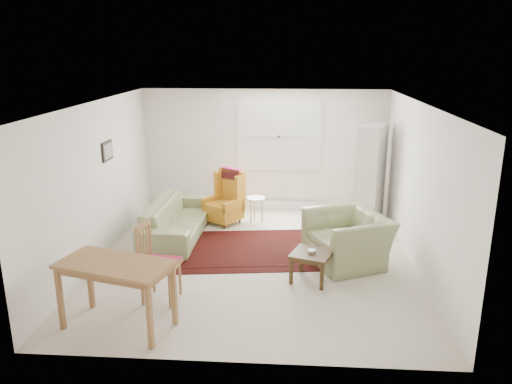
# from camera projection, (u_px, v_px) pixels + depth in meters

# --- Properties ---
(room) EXTENTS (5.04, 5.54, 2.51)m
(room) POSITION_uv_depth(u_px,v_px,m) (257.00, 181.00, 7.90)
(room) COLOR beige
(room) RESTS_ON ground
(rug) EXTENTS (3.05, 2.17, 0.03)m
(rug) POSITION_uv_depth(u_px,v_px,m) (246.00, 249.00, 8.43)
(rug) COLOR black
(rug) RESTS_ON ground
(sofa) EXTENTS (0.94, 2.27, 0.91)m
(sofa) POSITION_uv_depth(u_px,v_px,m) (177.00, 212.00, 8.94)
(sofa) COLOR #868F5F
(sofa) RESTS_ON ground
(armchair) EXTENTS (1.47, 1.55, 0.95)m
(armchair) POSITION_uv_depth(u_px,v_px,m) (348.00, 234.00, 7.83)
(armchair) COLOR #868F5F
(armchair) RESTS_ON ground
(wingback_chair) EXTENTS (0.87, 0.87, 1.06)m
(wingback_chair) POSITION_uv_depth(u_px,v_px,m) (223.00, 197.00, 9.58)
(wingback_chair) COLOR orange
(wingback_chair) RESTS_ON ground
(coffee_table) EXTENTS (0.70, 0.70, 0.45)m
(coffee_table) POSITION_uv_depth(u_px,v_px,m) (311.00, 266.00, 7.26)
(coffee_table) COLOR #3D2A13
(coffee_table) RESTS_ON ground
(stool) EXTENTS (0.44, 0.44, 0.49)m
(stool) POSITION_uv_depth(u_px,v_px,m) (256.00, 209.00, 9.76)
(stool) COLOR white
(stool) RESTS_ON ground
(cabinet) EXTENTS (0.67, 0.86, 1.92)m
(cabinet) POSITION_uv_depth(u_px,v_px,m) (371.00, 175.00, 9.54)
(cabinet) COLOR silver
(cabinet) RESTS_ON ground
(desk) EXTENTS (1.47, 1.01, 0.85)m
(desk) POSITION_uv_depth(u_px,v_px,m) (117.00, 295.00, 6.00)
(desk) COLOR #9F6F40
(desk) RESTS_ON ground
(desk_chair) EXTENTS (0.53, 0.53, 1.08)m
(desk_chair) POSITION_uv_depth(u_px,v_px,m) (160.00, 263.00, 6.62)
(desk_chair) COLOR #9F6F40
(desk_chair) RESTS_ON ground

